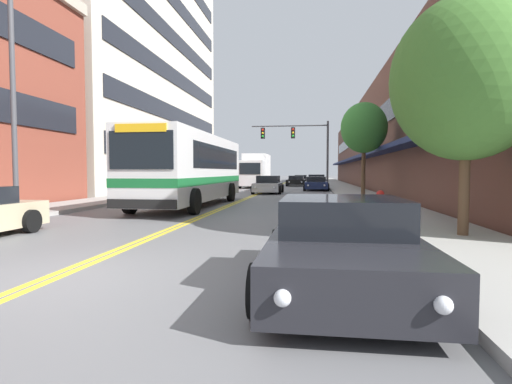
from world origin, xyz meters
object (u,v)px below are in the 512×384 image
object	(u,v)px
city_bus	(192,167)
car_black_moving_lead	(296,181)
street_tree_right_mid	(364,128)
car_navy_parked_right_far	(316,184)
box_truck	(256,171)
car_slate_blue_parked_right_mid	(316,181)
traffic_signal_mast	(300,141)
car_red_parked_left_mid	(220,183)
car_dark_grey_moving_second	(301,179)
car_charcoal_parked_right_foreground	(342,246)
car_silver_moving_third	(268,185)
street_lamp_left_near	(22,47)
street_tree_right_near	(467,79)
fire_hydrant	(380,206)

from	to	relation	value
city_bus	car_black_moving_lead	xyz separation A→B (m)	(3.87, 27.15, -1.29)
car_black_moving_lead	street_tree_right_mid	size ratio (longest dim) A/B	0.79
car_navy_parked_right_far	box_truck	size ratio (longest dim) A/B	0.67
car_slate_blue_parked_right_mid	box_truck	distance (m)	6.69
car_navy_parked_right_far	traffic_signal_mast	xyz separation A→B (m)	(-1.39, -1.13, 3.63)
car_red_parked_left_mid	traffic_signal_mast	size ratio (longest dim) A/B	0.70
car_dark_grey_moving_second	car_charcoal_parked_right_foreground	bearing A→B (deg)	-87.73
city_bus	car_navy_parked_right_far	world-z (taller)	city_bus
car_red_parked_left_mid	car_silver_moving_third	xyz separation A→B (m)	(4.98, -5.50, -0.01)
car_dark_grey_moving_second	car_silver_moving_third	xyz separation A→B (m)	(-1.69, -26.41, 0.05)
city_bus	street_lamp_left_near	size ratio (longest dim) A/B	1.21
car_red_parked_left_mid	street_lamp_left_near	bearing A→B (deg)	-91.54
car_black_moving_lead	car_slate_blue_parked_right_mid	bearing A→B (deg)	-48.90
car_navy_parked_right_far	street_lamp_left_near	bearing A→B (deg)	-111.15
traffic_signal_mast	street_tree_right_mid	size ratio (longest dim) A/B	1.21
car_charcoal_parked_right_foreground	street_lamp_left_near	xyz separation A→B (m)	(-9.32, 5.72, 4.87)
car_slate_blue_parked_right_mid	street_tree_right_near	bearing A→B (deg)	-84.76
street_lamp_left_near	car_silver_moving_third	bearing A→B (deg)	73.01
city_bus	car_charcoal_parked_right_foreground	bearing A→B (deg)	-64.41
car_charcoal_parked_right_foreground	box_truck	xyz separation A→B (m)	(-6.21, 35.13, 1.15)
car_navy_parked_right_far	car_black_moving_lead	world-z (taller)	car_navy_parked_right_far
car_red_parked_left_mid	car_navy_parked_right_far	xyz separation A→B (m)	(8.59, -0.03, -0.04)
car_charcoal_parked_right_foreground	street_tree_right_mid	world-z (taller)	street_tree_right_mid
car_black_moving_lead	box_truck	distance (m)	6.30
car_black_moving_lead	car_silver_moving_third	distance (m)	15.82
street_lamp_left_near	car_slate_blue_parked_right_mid	bearing A→B (deg)	73.52
car_navy_parked_right_far	street_lamp_left_near	xyz separation A→B (m)	(-9.23, -23.86, 4.89)
car_red_parked_left_mid	car_dark_grey_moving_second	xyz separation A→B (m)	(6.67, 20.91, -0.06)
car_slate_blue_parked_right_mid	fire_hydrant	distance (m)	30.71
car_charcoal_parked_right_foreground	car_dark_grey_moving_second	world-z (taller)	car_charcoal_parked_right_foreground
car_slate_blue_parked_right_mid	fire_hydrant	size ratio (longest dim) A/B	4.92
car_black_moving_lead	city_bus	bearing A→B (deg)	-98.11
city_bus	car_red_parked_left_mid	size ratio (longest dim) A/B	2.46
box_truck	car_navy_parked_right_far	bearing A→B (deg)	-42.19
traffic_signal_mast	street_tree_right_near	bearing A→B (deg)	-79.43
street_lamp_left_near	street_tree_right_near	xyz separation A→B (m)	(12.38, -1.56, -1.72)
car_slate_blue_parked_right_mid	box_truck	xyz separation A→B (m)	(-6.23, -2.17, 1.11)
car_dark_grey_moving_second	car_black_moving_lead	bearing A→B (deg)	-91.17
car_red_parked_left_mid	car_black_moving_lead	xyz separation A→B (m)	(6.45, 10.25, -0.05)
car_charcoal_parked_right_foreground	street_tree_right_mid	xyz separation A→B (m)	(2.47, 17.81, 3.52)
car_charcoal_parked_right_foreground	fire_hydrant	bearing A→B (deg)	76.52
street_tree_right_mid	city_bus	bearing A→B (deg)	-149.28
car_silver_moving_third	street_lamp_left_near	xyz separation A→B (m)	(-5.62, -18.40, 4.85)
street_lamp_left_near	street_tree_right_mid	size ratio (longest dim) A/B	1.71
car_red_parked_left_mid	fire_hydrant	world-z (taller)	car_red_parked_left_mid
car_navy_parked_right_far	car_charcoal_parked_right_foreground	bearing A→B (deg)	-89.83
car_red_parked_left_mid	city_bus	bearing A→B (deg)	-81.30
street_tree_right_near	street_tree_right_mid	bearing A→B (deg)	92.46
car_red_parked_left_mid	car_silver_moving_third	bearing A→B (deg)	-47.85
traffic_signal_mast	car_navy_parked_right_far	bearing A→B (deg)	39.01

